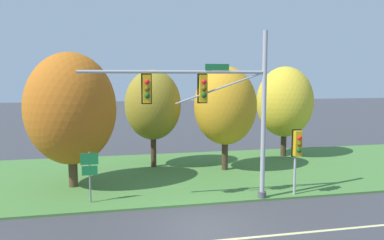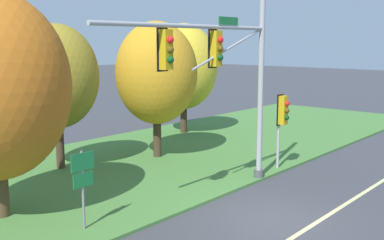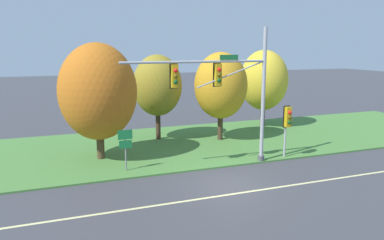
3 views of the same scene
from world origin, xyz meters
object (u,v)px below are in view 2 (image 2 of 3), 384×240
object	(u,v)px
pedestrian_signal_near_kerb	(282,115)
tree_behind_signpost	(157,73)
tree_mid_verge	(184,67)
traffic_signal_mast	(227,66)
route_sign_post	(83,178)
tree_left_of_mast	(57,77)

from	to	relation	value
pedestrian_signal_near_kerb	tree_behind_signpost	bearing A→B (deg)	108.50
tree_behind_signpost	tree_mid_verge	xyz separation A→B (m)	(5.42, 3.08, -0.03)
tree_behind_signpost	traffic_signal_mast	bearing A→B (deg)	-110.64
tree_behind_signpost	route_sign_post	bearing A→B (deg)	-149.22
route_sign_post	tree_behind_signpost	distance (m)	9.43
traffic_signal_mast	tree_mid_verge	size ratio (longest dim) A/B	1.31
traffic_signal_mast	pedestrian_signal_near_kerb	bearing A→B (deg)	-0.16
traffic_signal_mast	pedestrian_signal_near_kerb	xyz separation A→B (m)	(4.00, -0.01, -2.24)
traffic_signal_mast	tree_left_of_mast	xyz separation A→B (m)	(-2.12, 7.35, -0.63)
tree_behind_signpost	tree_mid_verge	distance (m)	6.23
route_sign_post	pedestrian_signal_near_kerb	bearing A→B (deg)	-5.70
traffic_signal_mast	route_sign_post	size ratio (longest dim) A/B	3.62
traffic_signal_mast	tree_mid_verge	xyz separation A→B (m)	(7.53, 8.71, -0.65)
pedestrian_signal_near_kerb	traffic_signal_mast	bearing A→B (deg)	179.84
traffic_signal_mast	tree_behind_signpost	distance (m)	6.04
pedestrian_signal_near_kerb	tree_mid_verge	world-z (taller)	tree_mid_verge
tree_behind_signpost	tree_left_of_mast	bearing A→B (deg)	157.82
tree_left_of_mast	tree_mid_verge	bearing A→B (deg)	7.98
tree_mid_verge	pedestrian_signal_near_kerb	bearing A→B (deg)	-112.05
route_sign_post	tree_mid_verge	distance (m)	15.53
traffic_signal_mast	tree_behind_signpost	xyz separation A→B (m)	(2.12, 5.62, -0.62)
pedestrian_signal_near_kerb	tree_behind_signpost	distance (m)	6.16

